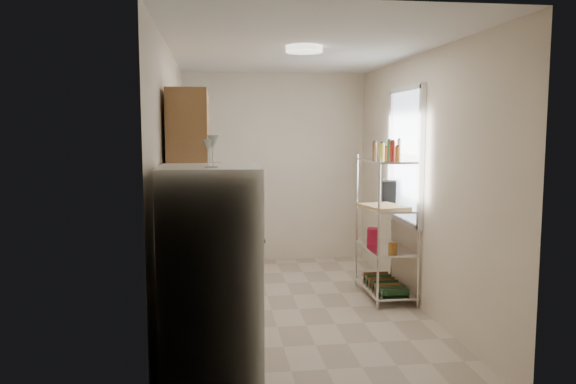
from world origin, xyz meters
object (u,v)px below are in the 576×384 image
Objects in this scene: refrigerator at (211,285)px; rice_cooker at (208,208)px; espresso_machine at (389,191)px; cutting_board at (384,207)px; frying_pan_large at (197,214)px.

refrigerator is 6.94× the size of rice_cooker.
espresso_machine is (1.98, 2.38, 0.34)m from refrigerator.
espresso_machine is (2.02, 0.07, 0.15)m from rice_cooker.
rice_cooker is at bearing 90.90° from refrigerator.
cutting_board is at bearing -11.58° from rice_cooker.
refrigerator is 6.09× the size of frying_pan_large.
cutting_board is (1.95, -0.47, 0.10)m from frying_pan_large.
refrigerator is at bearing -62.80° from frying_pan_large.
refrigerator is at bearing -114.60° from espresso_machine.
refrigerator reaches higher than cutting_board.
cutting_board is at bearing -98.43° from espresso_machine.
frying_pan_large is (-0.16, 2.41, 0.12)m from refrigerator.
cutting_board is 1.84× the size of espresso_machine.
espresso_machine is at bearing 1.90° from rice_cooker.
rice_cooker is 0.87× the size of espresso_machine.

